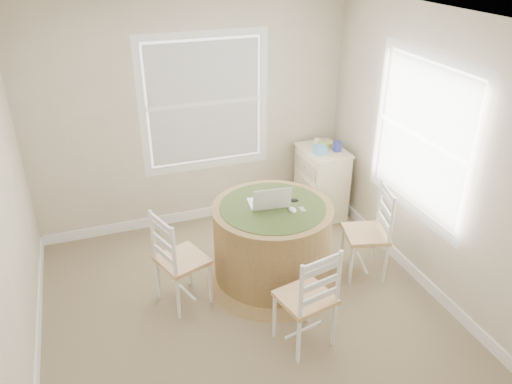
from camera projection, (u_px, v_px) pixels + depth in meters
name	position (u px, v px, depth m)	size (l,w,h in m)	color
room	(256.00, 175.00, 4.23)	(3.64, 3.64, 2.64)	#8B7D58
round_table	(272.00, 241.00, 4.88)	(1.34, 1.34, 0.83)	olive
chair_left	(182.00, 259.00, 4.56)	(0.42, 0.40, 0.95)	white
chair_near	(305.00, 297.00, 4.09)	(0.42, 0.40, 0.95)	white
chair_right	(366.00, 233.00, 4.95)	(0.42, 0.40, 0.95)	white
laptop	(269.00, 202.00, 4.71)	(0.40, 0.36, 0.25)	white
mouse	(292.00, 210.00, 4.63)	(0.07, 0.11, 0.04)	white
phone	(302.00, 210.00, 4.65)	(0.04, 0.09, 0.02)	#B7BABF
keys	(294.00, 201.00, 4.80)	(0.06, 0.05, 0.03)	black
corner_chest	(321.00, 182.00, 6.06)	(0.51, 0.65, 0.86)	#F9F3BB
tissue_box	(320.00, 150.00, 5.72)	(0.12, 0.12, 0.10)	#5EA3D7
box_yellow	(326.00, 145.00, 5.91)	(0.15, 0.10, 0.06)	#C0D64B
box_blue	(339.00, 146.00, 5.79)	(0.08, 0.08, 0.12)	#313794
cup_cream	(316.00, 142.00, 5.96)	(0.07, 0.07, 0.09)	beige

